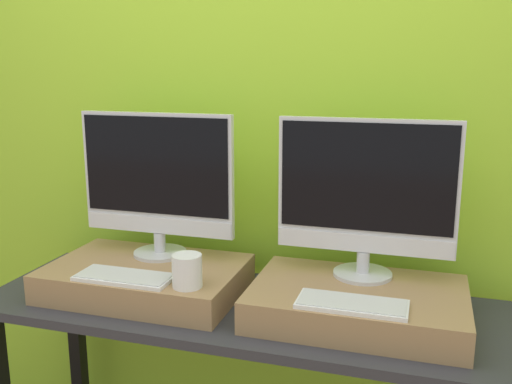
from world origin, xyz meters
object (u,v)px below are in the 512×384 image
(keyboard_right, at_px, (352,304))
(mug, at_px, (187,271))
(monitor_right, at_px, (366,193))
(monitor_left, at_px, (157,180))
(keyboard_left, at_px, (125,277))

(keyboard_right, bearing_deg, mug, 180.00)
(mug, distance_m, keyboard_right, 0.49)
(monitor_right, relative_size, keyboard_right, 1.80)
(monitor_left, distance_m, monitor_right, 0.70)
(monitor_left, xyz_separation_m, keyboard_right, (0.70, -0.24, -0.26))
(monitor_left, xyz_separation_m, monitor_right, (0.70, 0.00, 0.00))
(monitor_right, distance_m, keyboard_right, 0.35)
(mug, xyz_separation_m, monitor_right, (0.49, 0.24, 0.22))
(monitor_right, height_order, keyboard_right, monitor_right)
(keyboard_left, relative_size, mug, 3.03)
(monitor_left, bearing_deg, mug, -49.11)
(monitor_left, relative_size, keyboard_right, 1.80)
(keyboard_left, height_order, mug, mug)
(keyboard_left, xyz_separation_m, monitor_right, (0.70, 0.24, 0.26))
(mug, xyz_separation_m, keyboard_right, (0.49, 0.00, -0.04))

